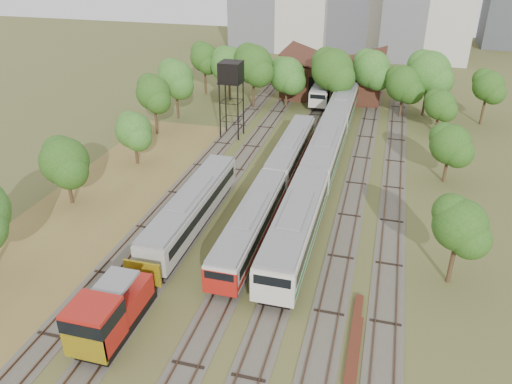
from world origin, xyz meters
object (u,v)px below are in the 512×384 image
(railcar_green_set, at_px, (325,152))
(shunter_locomotive, at_px, (109,314))
(water_tower, at_px, (231,74))
(railcar_red_set, at_px, (274,182))

(railcar_green_set, distance_m, shunter_locomotive, 32.53)
(railcar_green_set, relative_size, water_tower, 5.20)
(shunter_locomotive, xyz_separation_m, water_tower, (-3.53, 38.24, 6.50))
(railcar_red_set, xyz_separation_m, shunter_locomotive, (-6.00, -22.42, 0.16))
(railcar_red_set, bearing_deg, shunter_locomotive, -104.98)
(shunter_locomotive, bearing_deg, railcar_red_set, 75.02)
(railcar_red_set, distance_m, shunter_locomotive, 23.21)
(railcar_green_set, bearing_deg, water_tower, 151.72)
(railcar_red_set, distance_m, railcar_green_set, 9.43)
(railcar_green_set, height_order, shunter_locomotive, railcar_green_set)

